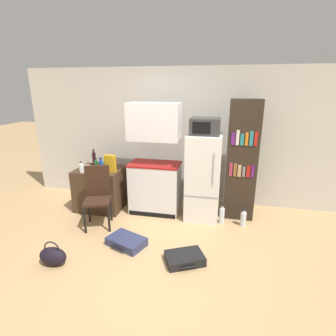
{
  "coord_description": "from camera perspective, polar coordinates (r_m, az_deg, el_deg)",
  "views": [
    {
      "loc": [
        0.88,
        -2.88,
        2.17
      ],
      "look_at": [
        0.09,
        0.85,
        0.99
      ],
      "focal_mm": 28.0,
      "sensor_mm": 36.0,
      "label": 1
    }
  ],
  "objects": [
    {
      "name": "water_bottle_front",
      "position": [
        4.5,
        16.06,
        -10.54
      ],
      "size": [
        0.09,
        0.09,
        0.3
      ],
      "color": "silver",
      "rests_on": "ground_plane"
    },
    {
      "name": "suitcase_small_flat",
      "position": [
        3.58,
        3.65,
        -19.02
      ],
      "size": [
        0.57,
        0.5,
        0.11
      ],
      "rotation": [
        0.0,
        0.0,
        0.45
      ],
      "color": "black",
      "rests_on": "ground_plane"
    },
    {
      "name": "bowl",
      "position": [
        4.95,
        -17.44,
        0.14
      ],
      "size": [
        0.17,
        0.17,
        0.05
      ],
      "color": "silver",
      "rests_on": "side_table"
    },
    {
      "name": "kitchen_hutch",
      "position": [
        4.56,
        -2.88,
        0.77
      ],
      "size": [
        0.88,
        0.52,
        1.93
      ],
      "color": "white",
      "rests_on": "ground_plane"
    },
    {
      "name": "wall_back",
      "position": [
        5.01,
        4.02,
        6.75
      ],
      "size": [
        6.4,
        0.1,
        2.53
      ],
      "color": "beige",
      "rests_on": "ground_plane"
    },
    {
      "name": "cereal_box",
      "position": [
        4.61,
        -12.45,
        0.96
      ],
      "size": [
        0.19,
        0.07,
        0.3
      ],
      "color": "gold",
      "rests_on": "side_table"
    },
    {
      "name": "ground_plane",
      "position": [
        3.71,
        -4.27,
        -18.63
      ],
      "size": [
        24.0,
        24.0,
        0.0
      ],
      "primitive_type": "plane",
      "color": "tan"
    },
    {
      "name": "bookshelf",
      "position": [
        4.49,
        15.74,
        1.45
      ],
      "size": [
        0.49,
        0.32,
        2.0
      ],
      "color": "#2D2319",
      "rests_on": "ground_plane"
    },
    {
      "name": "bottle_amber_beer",
      "position": [
        4.91,
        -13.3,
        0.88
      ],
      "size": [
        0.08,
        0.08,
        0.16
      ],
      "color": "brown",
      "rests_on": "side_table"
    },
    {
      "name": "bottle_blue_soda",
      "position": [
        4.56,
        -14.34,
        0.22
      ],
      "size": [
        0.08,
        0.08,
        0.28
      ],
      "color": "#1E47A3",
      "rests_on": "side_table"
    },
    {
      "name": "water_bottle_middle",
      "position": [
        4.49,
        11.65,
        -10.03
      ],
      "size": [
        0.08,
        0.08,
        0.34
      ],
      "color": "silver",
      "rests_on": "ground_plane"
    },
    {
      "name": "handbag",
      "position": [
        3.79,
        -23.77,
        -17.13
      ],
      "size": [
        0.36,
        0.2,
        0.33
      ],
      "color": "black",
      "rests_on": "ground_plane"
    },
    {
      "name": "bottle_wine_dark",
      "position": [
        5.08,
        -15.79,
        1.99
      ],
      "size": [
        0.07,
        0.07,
        0.31
      ],
      "color": "black",
      "rests_on": "side_table"
    },
    {
      "name": "side_table",
      "position": [
        5.0,
        -14.42,
        -4.32
      ],
      "size": [
        0.81,
        0.67,
        0.76
      ],
      "color": "#422D1E",
      "rests_on": "ground_plane"
    },
    {
      "name": "microwave",
      "position": [
        4.24,
        8.09,
        8.98
      ],
      "size": [
        0.47,
        0.4,
        0.26
      ],
      "color": "#333333",
      "rests_on": "refrigerator"
    },
    {
      "name": "chair",
      "position": [
        4.35,
        -15.06,
        -4.99
      ],
      "size": [
        0.51,
        0.51,
        0.98
      ],
      "rotation": [
        0.0,
        0.0,
        0.32
      ],
      "color": "black",
      "rests_on": "ground_plane"
    },
    {
      "name": "bottle_milk_white",
      "position": [
        4.73,
        -18.33,
        0.03
      ],
      "size": [
        0.08,
        0.08,
        0.19
      ],
      "color": "white",
      "rests_on": "side_table"
    },
    {
      "name": "refrigerator",
      "position": [
        4.44,
        7.63,
        -1.97
      ],
      "size": [
        0.56,
        0.61,
        1.44
      ],
      "color": "white",
      "rests_on": "ground_plane"
    },
    {
      "name": "suitcase_large_flat",
      "position": [
        3.93,
        -9.03,
        -15.52
      ],
      "size": [
        0.61,
        0.51,
        0.12
      ],
      "rotation": [
        0.0,
        0.0,
        -0.38
      ],
      "color": "navy",
      "rests_on": "ground_plane"
    },
    {
      "name": "bottle_green_tall",
      "position": [
        4.63,
        -15.33,
        0.35
      ],
      "size": [
        0.06,
        0.06,
        0.27
      ],
      "color": "#1E6028",
      "rests_on": "side_table"
    }
  ]
}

